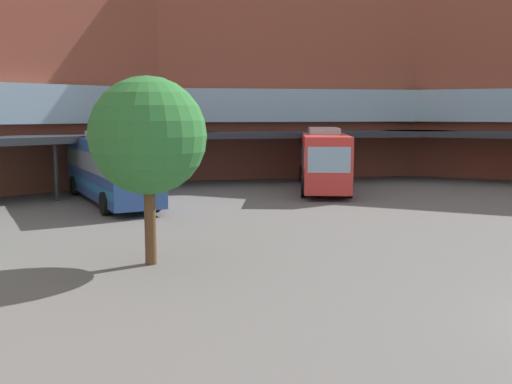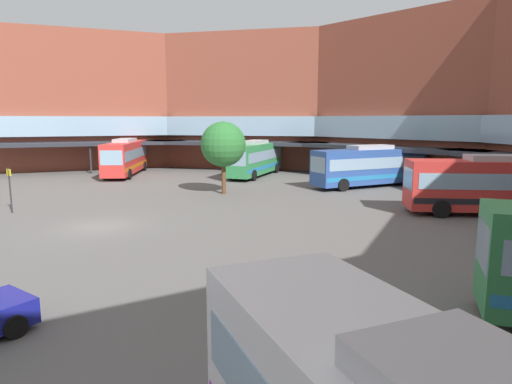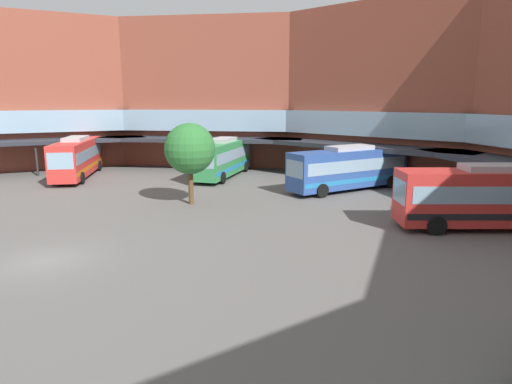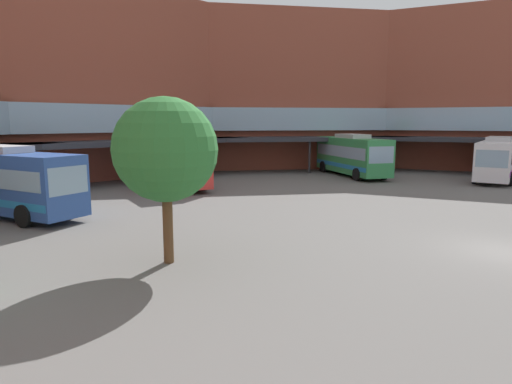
# 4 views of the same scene
# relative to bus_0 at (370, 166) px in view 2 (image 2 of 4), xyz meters

# --- Properties ---
(ground_plane) EXTENTS (117.11, 117.11, 0.00)m
(ground_plane) POSITION_rel_bus_0_xyz_m (5.40, -23.94, -1.90)
(ground_plane) COLOR #605E5B
(station_building) EXTENTS (74.67, 46.92, 16.42)m
(station_building) POSITION_rel_bus_0_xyz_m (5.40, -5.38, 5.90)
(station_building) COLOR brown
(station_building) RESTS_ON ground
(bus_0) EXTENTS (2.79, 11.24, 3.76)m
(bus_0) POSITION_rel_bus_0_xyz_m (0.00, 0.00, 0.00)
(bus_0) COLOR #2D519E
(bus_0) RESTS_ON ground
(bus_1) EXTENTS (11.69, 6.74, 3.97)m
(bus_1) POSITION_rel_bus_0_xyz_m (-18.50, -18.37, 0.11)
(bus_1) COLOR red
(bus_1) RESTS_ON ground
(bus_4) EXTENTS (8.01, 10.99, 3.82)m
(bus_4) POSITION_rel_bus_0_xyz_m (13.12, -0.64, 0.03)
(bus_4) COLOR red
(bus_4) RESTS_ON ground
(bus_5) EXTENTS (9.24, 9.51, 3.83)m
(bus_5) POSITION_rel_bus_0_xyz_m (-11.40, -6.05, 0.04)
(bus_5) COLOR #338C4C
(bus_5) RESTS_ON ground
(plaza_tree) EXTENTS (3.65, 3.65, 5.88)m
(plaza_tree) POSITION_rel_bus_0_xyz_m (-2.01, -13.37, 2.13)
(plaza_tree) COLOR brown
(plaza_tree) RESTS_ON ground
(stop_sign_post) EXTENTS (0.56, 0.29, 2.96)m
(stop_sign_post) POSITION_rel_bus_0_xyz_m (-0.96, -28.62, -0.11)
(stop_sign_post) COLOR #2D2D33
(stop_sign_post) RESTS_ON ground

